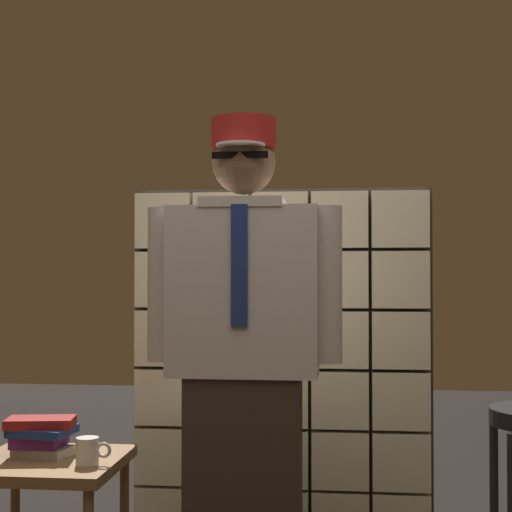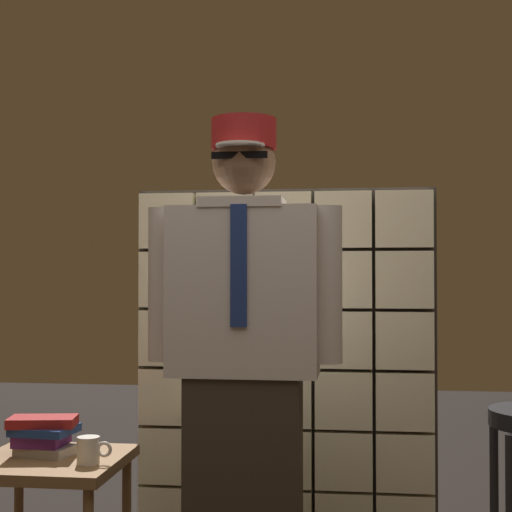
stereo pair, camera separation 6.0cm
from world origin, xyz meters
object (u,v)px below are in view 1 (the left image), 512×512
object	(u,v)px
book_stack	(41,435)
coffee_mug	(88,451)
side_table	(49,478)
standing_person	(244,355)

from	to	relation	value
book_stack	coffee_mug	bearing A→B (deg)	-27.01
side_table	book_stack	bearing A→B (deg)	141.94
side_table	book_stack	size ratio (longest dim) A/B	2.02
side_table	coffee_mug	xyz separation A→B (m)	(0.17, -0.08, 0.12)
coffee_mug	side_table	bearing A→B (deg)	156.14
side_table	book_stack	xyz separation A→B (m)	(-0.04, 0.03, 0.15)
side_table	coffee_mug	distance (m)	0.22
standing_person	coffee_mug	world-z (taller)	standing_person
standing_person	book_stack	size ratio (longest dim) A/B	6.68
standing_person	book_stack	distance (m)	0.82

